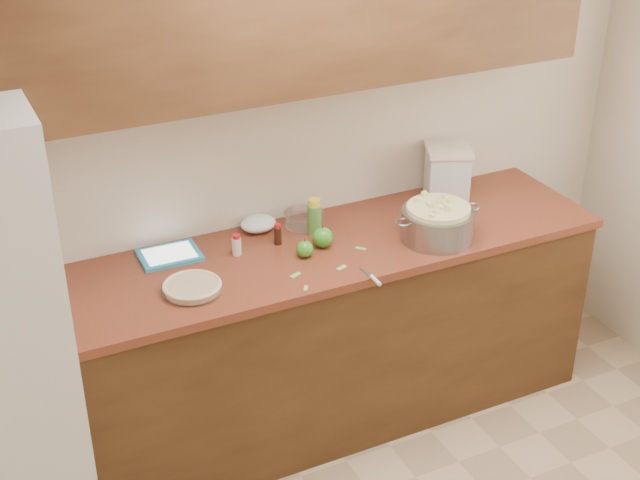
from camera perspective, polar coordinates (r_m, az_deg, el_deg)
name	(u,v)px	position (r m, az deg, el deg)	size (l,w,h in m)	color
room_shell	(537,357)	(2.59, 13.75, -7.28)	(3.60, 3.60, 3.60)	tan
counter_run	(313,336)	(4.08, -0.47, -6.16)	(2.64, 0.68, 0.92)	#4E2F16
upper_cabinets	(294,0)	(3.60, -1.66, 15.10)	(2.60, 0.34, 0.70)	brown
pie	(192,287)	(3.56, -8.18, -3.02)	(0.24, 0.24, 0.04)	silver
colander	(438,223)	(3.92, 7.53, 1.08)	(0.42, 0.32, 0.16)	gray
flour_canister	(447,173)	(4.29, 8.14, 4.30)	(0.27, 0.27, 0.26)	silver
tablet	(170,255)	(3.82, -9.61, -0.95)	(0.26, 0.20, 0.02)	teal
paring_knife	(374,279)	(3.61, 3.48, -2.51)	(0.02, 0.16, 0.02)	gray
lemon_bottle	(314,217)	(3.92, -0.36, 1.45)	(0.06, 0.06, 0.17)	#4C8C38
cinnamon_shaker	(237,245)	(3.79, -5.36, -0.33)	(0.04, 0.04, 0.10)	beige
vanilla_bottle	(278,235)	(3.86, -2.73, 0.35)	(0.03, 0.03, 0.10)	black
mixing_bowl	(304,218)	(4.02, -1.05, 1.44)	(0.18, 0.18, 0.07)	silver
paper_towel	(258,224)	(3.98, -3.96, 1.05)	(0.16, 0.13, 0.07)	white
apple_left	(305,249)	(3.76, -0.98, -0.58)	(0.07, 0.07, 0.08)	#3D9022
apple_center	(323,237)	(3.83, 0.18, 0.17)	(0.09, 0.09, 0.10)	#3D9022
peel_a	(296,275)	(3.64, -1.58, -2.26)	(0.05, 0.02, 0.00)	#95BD5C
peel_b	(306,288)	(3.55, -0.91, -3.10)	(0.04, 0.02, 0.00)	#95BD5C
peel_c	(341,268)	(3.69, 1.39, -1.78)	(0.05, 0.02, 0.00)	#95BD5C
peel_d	(361,248)	(3.84, 2.62, -0.54)	(0.04, 0.02, 0.00)	#95BD5C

